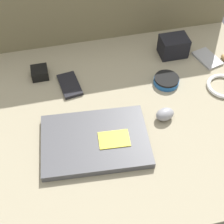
% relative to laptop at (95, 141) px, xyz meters
% --- Properties ---
extents(ground_plane, '(8.00, 8.00, 0.00)m').
position_rel_laptop_xyz_m(ground_plane, '(0.07, 0.09, -0.12)').
color(ground_plane, '#38383D').
extents(couch_seat, '(1.13, 0.78, 0.11)m').
position_rel_laptop_xyz_m(couch_seat, '(0.07, 0.09, -0.07)').
color(couch_seat, gray).
rests_on(couch_seat, ground_plane).
extents(laptop, '(0.33, 0.24, 0.03)m').
position_rel_laptop_xyz_m(laptop, '(0.00, 0.00, 0.00)').
color(laptop, '#47474C').
rests_on(laptop, couch_seat).
extents(computer_mouse, '(0.07, 0.05, 0.04)m').
position_rel_laptop_xyz_m(computer_mouse, '(0.23, 0.04, 0.01)').
color(computer_mouse, gray).
rests_on(computer_mouse, couch_seat).
extents(speaker_puck, '(0.09, 0.09, 0.02)m').
position_rel_laptop_xyz_m(speaker_puck, '(0.29, 0.19, 0.00)').
color(speaker_puck, '#1E569E').
rests_on(speaker_puck, couch_seat).
extents(phone_silver, '(0.08, 0.12, 0.01)m').
position_rel_laptop_xyz_m(phone_silver, '(-0.04, 0.25, -0.01)').
color(phone_silver, black).
rests_on(phone_silver, couch_seat).
extents(phone_black, '(0.09, 0.12, 0.01)m').
position_rel_laptop_xyz_m(phone_black, '(0.48, 0.27, -0.01)').
color(phone_black, '#99999E').
rests_on(phone_black, couch_seat).
extents(camera_pouch, '(0.10, 0.07, 0.07)m').
position_rel_laptop_xyz_m(camera_pouch, '(0.36, 0.33, 0.03)').
color(camera_pouch, black).
rests_on(camera_pouch, couch_seat).
extents(charger_brick, '(0.06, 0.06, 0.04)m').
position_rel_laptop_xyz_m(charger_brick, '(-0.14, 0.32, 0.01)').
color(charger_brick, black).
rests_on(charger_brick, couch_seat).
extents(cable_coil, '(0.12, 0.12, 0.01)m').
position_rel_laptop_xyz_m(cable_coil, '(0.47, 0.13, -0.00)').
color(cable_coil, white).
rests_on(cable_coil, couch_seat).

